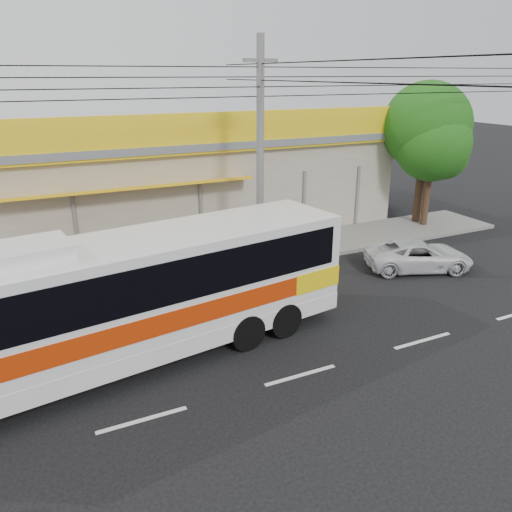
{
  "coord_description": "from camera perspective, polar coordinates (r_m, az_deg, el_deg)",
  "views": [
    {
      "loc": [
        -5.63,
        -11.69,
        7.14
      ],
      "look_at": [
        0.9,
        2.0,
        1.57
      ],
      "focal_mm": 35.0,
      "sensor_mm": 36.0,
      "label": 1
    }
  ],
  "objects": [
    {
      "name": "utility_pole",
      "position": [
        17.87,
        0.51,
        19.44
      ],
      "size": [
        34.0,
        14.0,
        8.38
      ],
      "color": "#5D5D5B",
      "rests_on": "ground"
    },
    {
      "name": "tree_near",
      "position": [
        25.68,
        19.19,
        13.54
      ],
      "size": [
        4.15,
        4.15,
        6.88
      ],
      "color": "black",
      "rests_on": "ground"
    },
    {
      "name": "storefront_building",
      "position": [
        24.39,
        -11.79,
        8.3
      ],
      "size": [
        22.6,
        9.2,
        5.7
      ],
      "color": "gray",
      "rests_on": "ground"
    },
    {
      "name": "lane_markings",
      "position": [
        12.93,
        5.12,
        -13.44
      ],
      "size": [
        50.0,
        0.12,
        0.01
      ],
      "primitive_type": null,
      "color": "silver",
      "rests_on": "ground"
    },
    {
      "name": "motorbike_red",
      "position": [
        19.37,
        -19.1,
        -0.36
      ],
      "size": [
        2.19,
        0.84,
        1.13
      ],
      "primitive_type": "imported",
      "rotation": [
        0.0,
        0.0,
        1.53
      ],
      "color": "maroon",
      "rests_on": "sidewalk"
    },
    {
      "name": "white_car",
      "position": [
        20.12,
        18.07,
        0.05
      ],
      "size": [
        4.45,
        3.2,
        1.12
      ],
      "primitive_type": "imported",
      "rotation": [
        0.0,
        0.0,
        1.2
      ],
      "color": "silver",
      "rests_on": "ground"
    },
    {
      "name": "coach_bus",
      "position": [
        12.97,
        -13.49,
        -3.94
      ],
      "size": [
        12.16,
        4.26,
        3.67
      ],
      "rotation": [
        0.0,
        0.0,
        0.15
      ],
      "color": "silver",
      "rests_on": "ground"
    },
    {
      "name": "ground",
      "position": [
        14.81,
        0.18,
        -8.65
      ],
      "size": [
        120.0,
        120.0,
        0.0
      ],
      "primitive_type": "plane",
      "color": "black",
      "rests_on": "ground"
    },
    {
      "name": "tree_far",
      "position": [
        25.26,
        19.78,
        11.69
      ],
      "size": [
        3.5,
        3.5,
        5.79
      ],
      "color": "black",
      "rests_on": "ground"
    },
    {
      "name": "sidewalk",
      "position": [
        19.87,
        -7.34,
        -0.84
      ],
      "size": [
        30.0,
        3.2,
        0.15
      ],
      "primitive_type": "cube",
      "color": "slate",
      "rests_on": "ground"
    }
  ]
}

